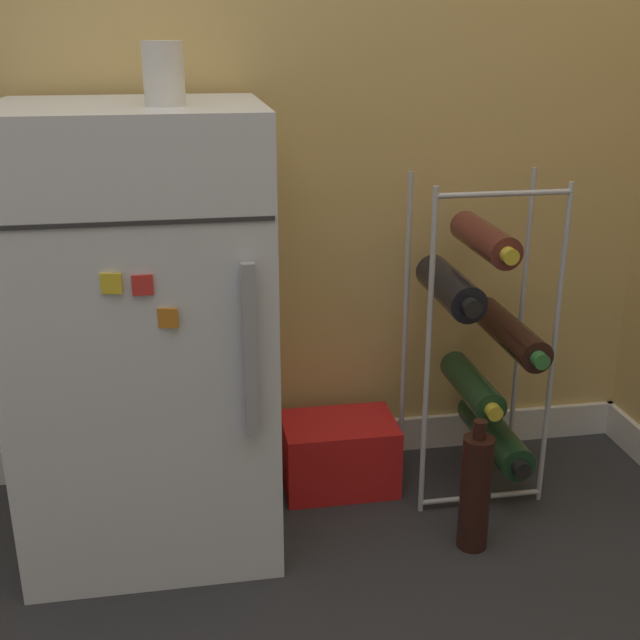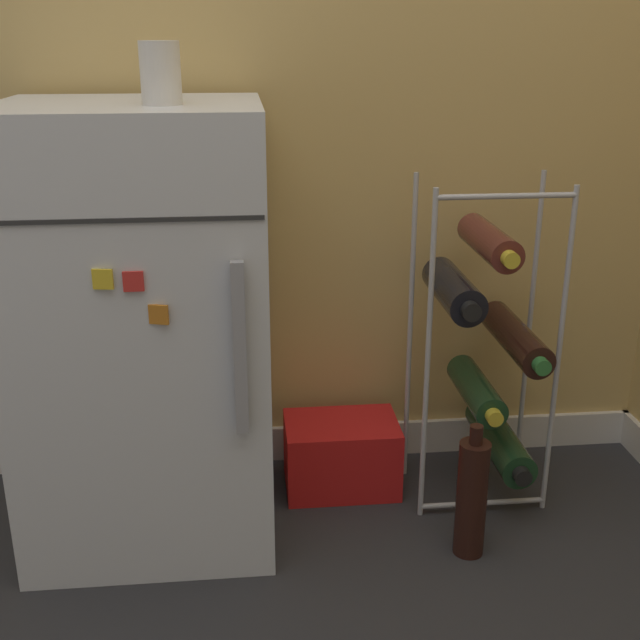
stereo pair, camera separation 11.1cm
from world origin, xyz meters
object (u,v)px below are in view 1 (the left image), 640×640
object	(u,v)px
wine_rack	(483,345)
fridge_top_cup	(164,74)
soda_box	(339,454)
loose_bottle_floor	(475,491)
mini_fridge	(144,335)

from	to	relation	value
wine_rack	fridge_top_cup	world-z (taller)	fridge_top_cup
wine_rack	fridge_top_cup	bearing A→B (deg)	-170.13
soda_box	loose_bottle_floor	bearing A→B (deg)	-50.69
soda_box	fridge_top_cup	bearing A→B (deg)	-154.36
mini_fridge	wine_rack	distance (m)	0.76
loose_bottle_floor	wine_rack	bearing A→B (deg)	69.41
mini_fridge	loose_bottle_floor	bearing A→B (deg)	-15.53
soda_box	loose_bottle_floor	xyz separation A→B (m)	(0.24, -0.29, 0.05)
fridge_top_cup	loose_bottle_floor	world-z (taller)	fridge_top_cup
loose_bottle_floor	mini_fridge	bearing A→B (deg)	164.47
wine_rack	fridge_top_cup	distance (m)	0.92
fridge_top_cup	loose_bottle_floor	size ratio (longest dim) A/B	0.37
soda_box	loose_bottle_floor	size ratio (longest dim) A/B	0.90
soda_box	loose_bottle_floor	world-z (taller)	loose_bottle_floor
soda_box	fridge_top_cup	world-z (taller)	fridge_top_cup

